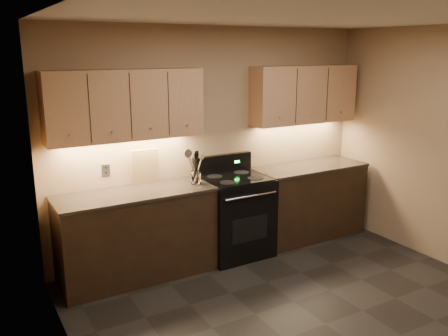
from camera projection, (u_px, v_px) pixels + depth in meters
The scene contains 17 objects.
floor at pixel (326, 324), 4.15m from camera, with size 4.00×4.00×0.00m, color black.
ceiling at pixel (344, 13), 3.52m from camera, with size 4.00×4.00×0.00m, color silver.
wall_back at pixel (215, 141), 5.51m from camera, with size 4.00×0.04×2.60m, color #A07E5E.
wall_left at pixel (85, 226), 2.86m from camera, with size 0.04×4.00×2.60m, color #A07E5E.
counter_left at pixel (137, 235), 4.93m from camera, with size 1.62×0.62×0.93m.
counter_right at pixel (307, 201), 6.04m from camera, with size 1.46×0.62×0.93m.
stove at pixel (234, 215), 5.48m from camera, with size 0.76×0.68×1.14m.
upper_cab_left at pixel (126, 105), 4.73m from camera, with size 1.60×0.30×0.70m, color tan.
upper_cab_right at pixel (304, 94), 5.84m from camera, with size 1.44×0.30×0.70m, color tan.
outlet_plate at pixel (106, 170), 4.92m from camera, with size 0.09×0.01×0.12m, color #B2B5BA.
utensil_crock at pixel (196, 178), 5.10m from camera, with size 0.13×0.13×0.14m.
cutting_board at pixel (144, 166), 5.10m from camera, with size 0.30×0.02×0.38m, color tan.
wooden_spoon at pixel (194, 168), 5.06m from camera, with size 0.06×0.06×0.32m, color tan, non-canonical shape.
black_spoon at pixel (195, 166), 5.09m from camera, with size 0.06×0.06×0.35m, color black, non-canonical shape.
black_turner at pixel (197, 167), 5.05m from camera, with size 0.08×0.08×0.36m, color black, non-canonical shape.
steel_spatula at pixel (198, 166), 5.08m from camera, with size 0.08×0.08×0.36m, color silver, non-canonical shape.
steel_skimmer at pixel (199, 165), 5.08m from camera, with size 0.09×0.09×0.37m, color silver, non-canonical shape.
Camera 1 is at (-2.62, -2.75, 2.33)m, focal length 38.00 mm.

